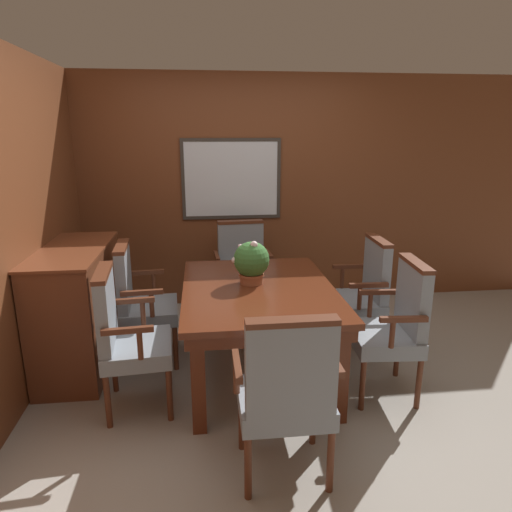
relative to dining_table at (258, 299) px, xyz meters
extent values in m
plane|color=#A39E93|center=(0.04, -0.12, -0.64)|extent=(14.00, 14.00, 0.00)
cube|color=brown|center=(0.04, 1.66, 0.58)|extent=(7.20, 0.06, 2.45)
cube|color=white|center=(-0.09, 1.62, 0.74)|extent=(0.98, 0.01, 0.77)
cube|color=#38332D|center=(-0.09, 1.62, 1.14)|extent=(1.05, 0.02, 0.04)
cube|color=#38332D|center=(-0.09, 1.62, 0.33)|extent=(1.05, 0.02, 0.03)
cube|color=#38332D|center=(-0.59, 1.62, 0.74)|extent=(0.03, 0.02, 0.77)
cube|color=#38332D|center=(0.42, 1.62, 0.74)|extent=(0.04, 0.02, 0.77)
cube|color=brown|center=(-1.70, -0.12, 0.58)|extent=(0.06, 7.20, 2.45)
cube|color=#562614|center=(-0.46, -0.65, -0.29)|extent=(0.09, 0.09, 0.69)
cube|color=#562614|center=(0.46, -0.65, -0.29)|extent=(0.09, 0.09, 0.69)
cube|color=#562614|center=(-0.46, 0.65, -0.29)|extent=(0.09, 0.09, 0.69)
cube|color=#562614|center=(0.46, 0.65, -0.29)|extent=(0.09, 0.09, 0.69)
cube|color=#562614|center=(0.00, 0.00, 0.01)|extent=(1.07, 1.46, 0.09)
cube|color=#562614|center=(0.00, 0.00, 0.07)|extent=(1.13, 1.52, 0.04)
cylinder|color=#562B19|center=(0.69, -0.12, -0.45)|extent=(0.04, 0.04, 0.38)
cylinder|color=#562B19|center=(0.65, -0.55, -0.45)|extent=(0.04, 0.04, 0.38)
cylinder|color=#562B19|center=(1.08, -0.15, -0.45)|extent=(0.04, 0.04, 0.38)
cylinder|color=#562B19|center=(1.04, -0.58, -0.45)|extent=(0.04, 0.04, 0.38)
cube|color=gray|center=(0.87, -0.35, -0.21)|extent=(0.49, 0.53, 0.11)
cube|color=gray|center=(1.05, -0.36, 0.09)|extent=(0.12, 0.46, 0.49)
cube|color=#562B19|center=(1.05, -0.36, 0.35)|extent=(0.12, 0.46, 0.03)
cylinder|color=#562B19|center=(0.85, -0.09, -0.05)|extent=(0.04, 0.04, 0.20)
cube|color=#562B19|center=(0.92, -0.09, 0.05)|extent=(0.32, 0.06, 0.04)
cylinder|color=#562B19|center=(0.81, -0.60, -0.05)|extent=(0.04, 0.04, 0.20)
cube|color=#562B19|center=(0.88, -0.61, 0.05)|extent=(0.32, 0.06, 0.04)
cylinder|color=#562B19|center=(-0.22, 0.85, -0.45)|extent=(0.04, 0.04, 0.38)
cylinder|color=#562B19|center=(0.21, 0.87, -0.45)|extent=(0.04, 0.04, 0.38)
cylinder|color=#562B19|center=(-0.25, 1.24, -0.45)|extent=(0.04, 0.04, 0.38)
cylinder|color=#562B19|center=(0.19, 1.27, -0.45)|extent=(0.04, 0.04, 0.38)
cube|color=gray|center=(-0.02, 1.06, -0.21)|extent=(0.53, 0.48, 0.11)
cube|color=gray|center=(-0.03, 1.24, 0.09)|extent=(0.46, 0.11, 0.49)
cube|color=#562B19|center=(-0.03, 1.24, 0.35)|extent=(0.46, 0.12, 0.03)
cylinder|color=#562B19|center=(-0.27, 1.01, -0.05)|extent=(0.04, 0.04, 0.20)
cube|color=#562B19|center=(-0.28, 1.07, 0.05)|extent=(0.06, 0.32, 0.04)
cylinder|color=#562B19|center=(0.24, 1.04, -0.05)|extent=(0.04, 0.04, 0.20)
cube|color=#562B19|center=(0.24, 1.11, 0.05)|extent=(0.06, 0.32, 0.04)
cylinder|color=#562B19|center=(-0.65, 0.16, -0.45)|extent=(0.04, 0.04, 0.38)
cylinder|color=#562B19|center=(-0.68, 0.60, -0.45)|extent=(0.04, 0.04, 0.38)
cylinder|color=#562B19|center=(-1.04, 0.14, -0.45)|extent=(0.04, 0.04, 0.38)
cylinder|color=#562B19|center=(-1.07, 0.57, -0.45)|extent=(0.04, 0.04, 0.38)
cube|color=gray|center=(-0.86, 0.37, -0.21)|extent=(0.48, 0.53, 0.11)
cube|color=gray|center=(-1.05, 0.35, 0.09)|extent=(0.11, 0.46, 0.49)
cube|color=#562B19|center=(-1.05, 0.35, 0.35)|extent=(0.12, 0.46, 0.03)
cylinder|color=#562B19|center=(-0.81, 0.11, -0.05)|extent=(0.04, 0.04, 0.20)
cube|color=#562B19|center=(-0.88, 0.11, 0.05)|extent=(0.32, 0.06, 0.04)
cylinder|color=#562B19|center=(-0.84, 0.63, -0.05)|extent=(0.04, 0.04, 0.20)
cube|color=#562B19|center=(-0.91, 0.62, 0.05)|extent=(0.32, 0.06, 0.04)
cylinder|color=#562B19|center=(0.68, 0.55, -0.45)|extent=(0.04, 0.04, 0.38)
cylinder|color=#562B19|center=(0.66, 0.11, -0.45)|extent=(0.04, 0.04, 0.38)
cylinder|color=#562B19|center=(1.07, 0.54, -0.45)|extent=(0.04, 0.04, 0.38)
cylinder|color=#562B19|center=(1.06, 0.10, -0.45)|extent=(0.04, 0.04, 0.38)
cube|color=gray|center=(0.87, 0.33, -0.21)|extent=(0.47, 0.51, 0.11)
cube|color=gray|center=(1.05, 0.32, 0.09)|extent=(0.09, 0.46, 0.49)
cube|color=#562B19|center=(1.05, 0.32, 0.35)|extent=(0.10, 0.46, 0.03)
cylinder|color=#562B19|center=(0.84, 0.59, -0.05)|extent=(0.04, 0.04, 0.20)
cube|color=#562B19|center=(0.91, 0.58, 0.05)|extent=(0.32, 0.05, 0.04)
cylinder|color=#562B19|center=(0.82, 0.07, -0.05)|extent=(0.04, 0.04, 0.20)
cube|color=#562B19|center=(0.89, 0.07, 0.05)|extent=(0.32, 0.05, 0.04)
cylinder|color=#562B19|center=(0.23, -0.86, -0.45)|extent=(0.04, 0.04, 0.38)
cylinder|color=#562B19|center=(-0.21, -0.86, -0.45)|extent=(0.04, 0.04, 0.38)
cylinder|color=#562B19|center=(0.23, -1.25, -0.45)|extent=(0.04, 0.04, 0.38)
cylinder|color=#562B19|center=(-0.21, -1.25, -0.45)|extent=(0.04, 0.04, 0.38)
cube|color=gray|center=(0.01, -1.06, -0.21)|extent=(0.50, 0.45, 0.11)
cube|color=gray|center=(0.01, -1.24, 0.09)|extent=(0.46, 0.08, 0.49)
cube|color=#562B19|center=(0.01, -1.24, 0.35)|extent=(0.46, 0.09, 0.03)
cylinder|color=#562B19|center=(0.27, -1.02, -0.05)|extent=(0.04, 0.04, 0.20)
cube|color=#562B19|center=(0.27, -1.09, 0.05)|extent=(0.04, 0.32, 0.04)
cylinder|color=#562B19|center=(-0.25, -1.02, -0.05)|extent=(0.04, 0.04, 0.20)
cube|color=#562B19|center=(-0.25, -1.09, 0.05)|extent=(0.04, 0.32, 0.04)
cylinder|color=#562B19|center=(-0.66, -0.52, -0.45)|extent=(0.04, 0.04, 0.38)
cylinder|color=#562B19|center=(-0.69, -0.08, -0.45)|extent=(0.04, 0.04, 0.38)
cylinder|color=#562B19|center=(-1.05, -0.55, -0.45)|extent=(0.04, 0.04, 0.38)
cylinder|color=#562B19|center=(-1.08, -0.11, -0.45)|extent=(0.04, 0.04, 0.38)
cube|color=gray|center=(-0.87, -0.31, -0.21)|extent=(0.49, 0.53, 0.11)
cube|color=gray|center=(-1.05, -0.33, 0.09)|extent=(0.12, 0.46, 0.49)
cube|color=#562B19|center=(-1.05, -0.33, 0.35)|extent=(0.13, 0.46, 0.03)
cylinder|color=#562B19|center=(-0.81, -0.57, -0.05)|extent=(0.04, 0.04, 0.20)
cube|color=#562B19|center=(-0.88, -0.57, 0.05)|extent=(0.32, 0.06, 0.04)
cylinder|color=#562B19|center=(-0.86, -0.05, -0.05)|extent=(0.04, 0.04, 0.20)
cube|color=#562B19|center=(-0.92, -0.06, 0.05)|extent=(0.32, 0.06, 0.04)
cylinder|color=#9E5638|center=(-0.04, 0.10, 0.14)|extent=(0.18, 0.18, 0.08)
cylinder|color=#9E5638|center=(-0.04, 0.10, 0.17)|extent=(0.19, 0.19, 0.02)
sphere|color=#387033|center=(-0.04, 0.10, 0.29)|extent=(0.27, 0.27, 0.27)
sphere|color=silver|center=(-0.12, 0.14, 0.38)|extent=(0.04, 0.04, 0.04)
sphere|color=silver|center=(-0.17, 0.09, 0.29)|extent=(0.05, 0.05, 0.05)
sphere|color=silver|center=(-0.03, 0.06, 0.41)|extent=(0.06, 0.06, 0.06)
sphere|color=silver|center=(-0.03, 0.23, 0.29)|extent=(0.05, 0.05, 0.05)
sphere|color=silver|center=(-0.02, 0.19, 0.37)|extent=(0.05, 0.05, 0.05)
sphere|color=silver|center=(-0.09, 0.20, 0.35)|extent=(0.06, 0.06, 0.06)
cube|color=brown|center=(-1.42, 0.36, -0.16)|extent=(0.47, 1.17, 0.97)
cube|color=brown|center=(-1.42, 0.36, 0.34)|extent=(0.49, 1.19, 0.02)
sphere|color=#4C422D|center=(-1.18, 0.36, 0.11)|extent=(0.03, 0.03, 0.03)
sphere|color=#4C422D|center=(-1.18, 0.09, -0.25)|extent=(0.03, 0.03, 0.03)
sphere|color=#4C422D|center=(-1.18, 0.62, -0.25)|extent=(0.03, 0.03, 0.03)
camera|label=1|loc=(-0.40, -3.23, 1.24)|focal=32.00mm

